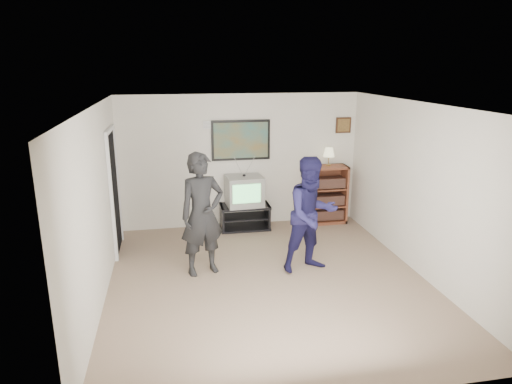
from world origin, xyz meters
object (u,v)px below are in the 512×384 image
object	(u,v)px
crt_television	(244,191)
person_tall	(202,214)
media_stand	(245,217)
person_short	(312,215)
bookshelf	(328,194)

from	to	relation	value
crt_television	person_tall	size ratio (longest dim) A/B	0.36
person_tall	media_stand	bearing A→B (deg)	44.81
media_stand	person_short	world-z (taller)	person_short
person_tall	crt_television	bearing A→B (deg)	45.02
media_stand	person_tall	world-z (taller)	person_tall
media_stand	crt_television	size ratio (longest dim) A/B	1.42
crt_television	person_short	bearing A→B (deg)	-74.11
crt_television	bookshelf	xyz separation A→B (m)	(1.67, 0.05, -0.18)
bookshelf	person_tall	bearing A→B (deg)	-145.00
media_stand	person_short	xyz separation A→B (m)	(0.68, -1.95, 0.64)
media_stand	bookshelf	size ratio (longest dim) A/B	0.83
bookshelf	person_tall	size ratio (longest dim) A/B	0.62
crt_television	media_stand	bearing A→B (deg)	-3.58
bookshelf	person_tall	xyz separation A→B (m)	(-2.57, -1.80, 0.35)
crt_television	person_short	distance (m)	2.07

